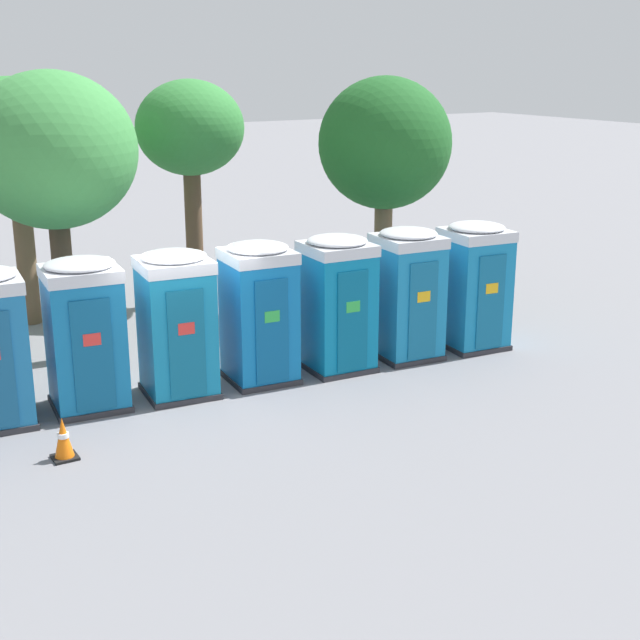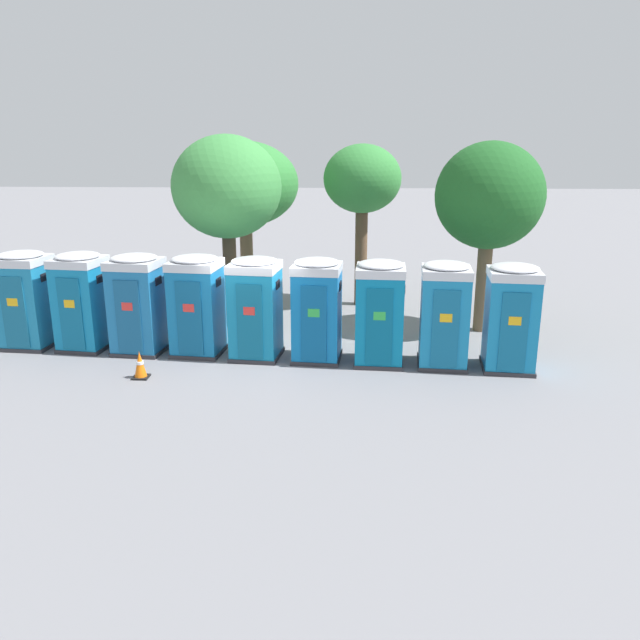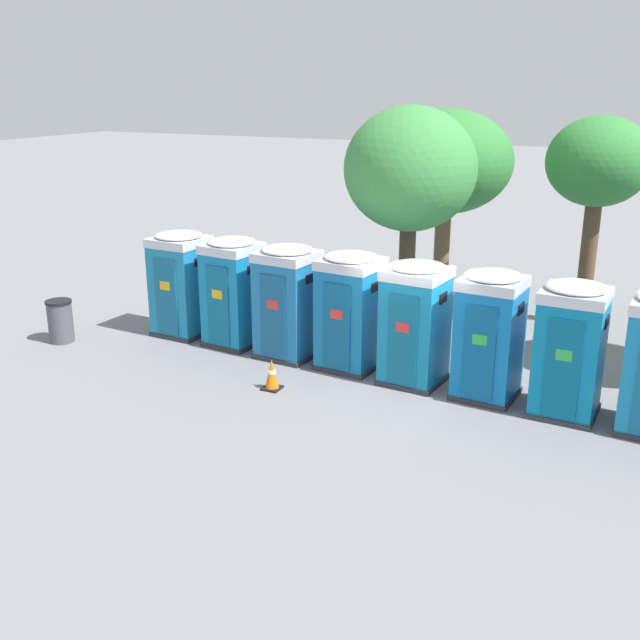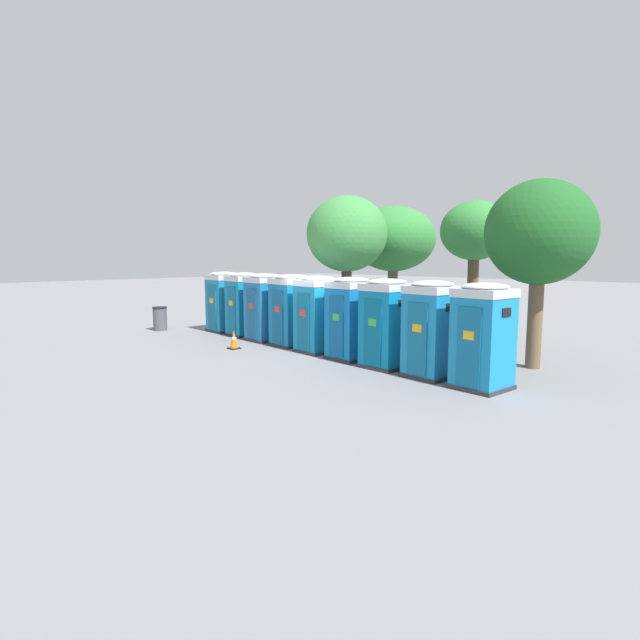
{
  "view_description": "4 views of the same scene",
  "coord_description": "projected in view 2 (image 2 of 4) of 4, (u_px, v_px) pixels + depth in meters",
  "views": [
    {
      "loc": [
        -5.34,
        -13.94,
        5.64
      ],
      "look_at": [
        2.7,
        -0.42,
        0.98
      ],
      "focal_mm": 50.0,
      "sensor_mm": 36.0,
      "label": 1
    },
    {
      "loc": [
        2.34,
        -14.97,
        5.21
      ],
      "look_at": [
        1.58,
        -0.32,
        1.02
      ],
      "focal_mm": 35.0,
      "sensor_mm": 36.0,
      "label": 2
    },
    {
      "loc": [
        4.39,
        -14.0,
        5.94
      ],
      "look_at": [
        -2.25,
        0.02,
        0.97
      ],
      "focal_mm": 42.0,
      "sensor_mm": 36.0,
      "label": 3
    },
    {
      "loc": [
        11.51,
        -11.77,
        3.12
      ],
      "look_at": [
        0.11,
        -0.19,
        1.08
      ],
      "focal_mm": 28.0,
      "sensor_mm": 36.0,
      "label": 4
    }
  ],
  "objects": [
    {
      "name": "portapotty_0",
      "position": [
        26.0,
        299.0,
        16.2
      ],
      "size": [
        1.29,
        1.27,
        2.54
      ],
      "color": "#2D2D33",
      "rests_on": "ground"
    },
    {
      "name": "ground_plane",
      "position": [
        259.0,
        354.0,
        15.92
      ],
      "size": [
        120.0,
        120.0,
        0.0
      ],
      "primitive_type": "plane",
      "color": "slate"
    },
    {
      "name": "street_tree_3",
      "position": [
        227.0,
        188.0,
        17.34
      ],
      "size": [
        3.05,
        3.05,
        5.44
      ],
      "color": "#4C3826",
      "rests_on": "ground"
    },
    {
      "name": "portapotty_3",
      "position": [
        197.0,
        305.0,
        15.65
      ],
      "size": [
        1.32,
        1.31,
        2.54
      ],
      "color": "#2D2D33",
      "rests_on": "ground"
    },
    {
      "name": "portapotty_6",
      "position": [
        380.0,
        312.0,
        14.95
      ],
      "size": [
        1.24,
        1.26,
        2.54
      ],
      "color": "#2D2D33",
      "rests_on": "ground"
    },
    {
      "name": "portapotty_2",
      "position": [
        138.0,
        303.0,
        15.78
      ],
      "size": [
        1.34,
        1.31,
        2.54
      ],
      "color": "#2D2D33",
      "rests_on": "ground"
    },
    {
      "name": "street_tree_0",
      "position": [
        362.0,
        182.0,
        19.73
      ],
      "size": [
        2.47,
        2.47,
        5.18
      ],
      "color": "brown",
      "rests_on": "ground"
    },
    {
      "name": "portapotty_5",
      "position": [
        317.0,
        309.0,
        15.21
      ],
      "size": [
        1.26,
        1.29,
        2.54
      ],
      "color": "#2D2D33",
      "rests_on": "ground"
    },
    {
      "name": "traffic_cone",
      "position": [
        140.0,
        365.0,
        14.23
      ],
      "size": [
        0.36,
        0.36,
        0.64
      ],
      "color": "black",
      "rests_on": "ground"
    },
    {
      "name": "portapotty_1",
      "position": [
        82.0,
        301.0,
        16.03
      ],
      "size": [
        1.29,
        1.32,
        2.54
      ],
      "color": "#2D2D33",
      "rests_on": "ground"
    },
    {
      "name": "street_tree_1",
      "position": [
        489.0,
        197.0,
        16.91
      ],
      "size": [
        2.94,
        2.94,
        5.26
      ],
      "color": "brown",
      "rests_on": "ground"
    },
    {
      "name": "portapotty_8",
      "position": [
        511.0,
        317.0,
        14.55
      ],
      "size": [
        1.28,
        1.3,
        2.54
      ],
      "color": "#2D2D33",
      "rests_on": "ground"
    },
    {
      "name": "portapotty_4",
      "position": [
        256.0,
        308.0,
        15.37
      ],
      "size": [
        1.31,
        1.31,
        2.54
      ],
      "color": "#2D2D33",
      "rests_on": "ground"
    },
    {
      "name": "street_tree_2",
      "position": [
        244.0,
        185.0,
        20.22
      ],
      "size": [
        3.52,
        3.52,
        5.27
      ],
      "color": "brown",
      "rests_on": "ground"
    },
    {
      "name": "portapotty_7",
      "position": [
        444.0,
        314.0,
        14.79
      ],
      "size": [
        1.25,
        1.29,
        2.54
      ],
      "color": "#2D2D33",
      "rests_on": "ground"
    }
  ]
}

